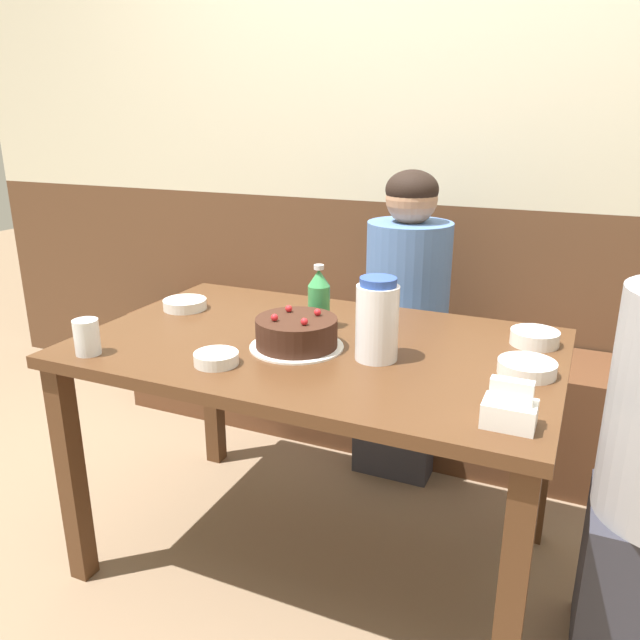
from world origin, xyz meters
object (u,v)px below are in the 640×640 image
(bowl_sauce_shallow, at_px, (185,304))
(glass_water_tall, at_px, (87,337))
(bowl_side_dish, at_px, (535,338))
(bowl_soup_white, at_px, (527,368))
(person_pale_blue_shirt, at_px, (406,333))
(soju_bottle, at_px, (319,298))
(water_pitcher, at_px, (377,320))
(birthday_cake, at_px, (297,333))
(napkin_holder, at_px, (510,409))
(bowl_rice_small, at_px, (216,358))
(bench_seat, at_px, (397,391))

(bowl_sauce_shallow, distance_m, glass_water_tall, 0.45)
(bowl_side_dish, bearing_deg, bowl_soup_white, -88.66)
(glass_water_tall, relative_size, person_pale_blue_shirt, 0.08)
(soju_bottle, height_order, bowl_sauce_shallow, soju_bottle)
(water_pitcher, bearing_deg, bowl_side_dish, 37.28)
(birthday_cake, distance_m, napkin_holder, 0.66)
(soju_bottle, bearing_deg, bowl_rice_small, -108.09)
(bowl_soup_white, height_order, bowl_side_dish, bowl_side_dish)
(bowl_side_dish, xyz_separation_m, bowl_sauce_shallow, (-1.11, -0.12, -0.00))
(bowl_sauce_shallow, bearing_deg, birthday_cake, -19.28)
(bench_seat, xyz_separation_m, person_pale_blue_shirt, (0.07, -0.15, 0.32))
(birthday_cake, xyz_separation_m, napkin_holder, (0.61, -0.24, -0.00))
(birthday_cake, relative_size, bowl_rice_small, 2.25)
(glass_water_tall, bearing_deg, soju_bottle, 43.55)
(birthday_cake, distance_m, glass_water_tall, 0.57)
(napkin_holder, relative_size, bowl_rice_small, 0.93)
(bowl_rice_small, xyz_separation_m, person_pale_blue_shirt, (0.24, 0.95, -0.20))
(bowl_soup_white, xyz_separation_m, bowl_sauce_shallow, (-1.12, 0.11, -0.00))
(birthday_cake, bearing_deg, bowl_rice_small, -125.37)
(water_pitcher, relative_size, glass_water_tall, 2.29)
(bowl_sauce_shallow, bearing_deg, water_pitcher, -12.70)
(bowl_soup_white, relative_size, bowl_side_dish, 1.07)
(bench_seat, height_order, napkin_holder, napkin_holder)
(bowl_sauce_shallow, bearing_deg, bowl_soup_white, -5.84)
(napkin_holder, bearing_deg, water_pitcher, 147.01)
(napkin_holder, relative_size, bowl_side_dish, 0.81)
(birthday_cake, height_order, water_pitcher, water_pitcher)
(bowl_sauce_shallow, xyz_separation_m, person_pale_blue_shirt, (0.61, 0.57, -0.20))
(soju_bottle, xyz_separation_m, bowl_side_dish, (0.62, 0.11, -0.07))
(bowl_rice_small, bearing_deg, bowl_soup_white, 18.92)
(napkin_holder, relative_size, bowl_sauce_shallow, 0.76)
(birthday_cake, distance_m, person_pale_blue_shirt, 0.79)
(bench_seat, relative_size, bowl_rice_small, 21.65)
(water_pitcher, xyz_separation_m, bowl_side_dish, (0.38, 0.29, -0.09))
(glass_water_tall, bearing_deg, bench_seat, 65.42)
(bowl_side_dish, bearing_deg, bench_seat, 133.87)
(birthday_cake, distance_m, bowl_rice_small, 0.24)
(bowl_side_dish, height_order, glass_water_tall, glass_water_tall)
(glass_water_tall, bearing_deg, bowl_soup_white, 16.88)
(bowl_soup_white, distance_m, bowl_side_dish, 0.24)
(glass_water_tall, bearing_deg, bowl_rice_small, 12.47)
(soju_bottle, height_order, person_pale_blue_shirt, person_pale_blue_shirt)
(water_pitcher, height_order, bowl_rice_small, water_pitcher)
(bowl_rice_small, relative_size, bowl_sauce_shallow, 0.82)
(napkin_holder, bearing_deg, person_pale_blue_shirt, 117.29)
(bowl_rice_small, bearing_deg, napkin_holder, -3.03)
(water_pitcher, height_order, bowl_side_dish, water_pitcher)
(soju_bottle, xyz_separation_m, person_pale_blue_shirt, (0.12, 0.56, -0.28))
(water_pitcher, bearing_deg, birthday_cake, -177.37)
(birthday_cake, relative_size, glass_water_tall, 2.71)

